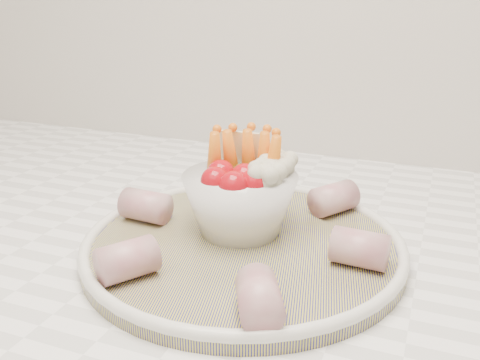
% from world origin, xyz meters
% --- Properties ---
extents(serving_platter, '(0.39, 0.39, 0.02)m').
position_xyz_m(serving_platter, '(0.06, 1.39, 0.93)').
color(serving_platter, navy).
rests_on(serving_platter, kitchen_counter).
extents(veggie_bowl, '(0.12, 0.12, 0.11)m').
position_xyz_m(veggie_bowl, '(0.05, 1.41, 0.98)').
color(veggie_bowl, white).
rests_on(veggie_bowl, serving_platter).
extents(cured_meat_rolls, '(0.29, 0.30, 0.03)m').
position_xyz_m(cured_meat_rolls, '(0.06, 1.39, 0.95)').
color(cured_meat_rolls, '#A74C5B').
rests_on(cured_meat_rolls, serving_platter).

